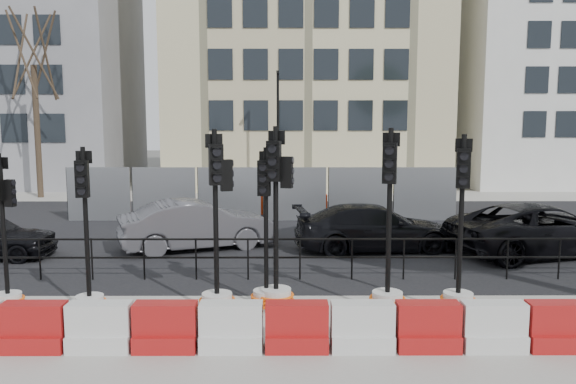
{
  "coord_description": "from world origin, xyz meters",
  "views": [
    {
      "loc": [
        0.88,
        -11.44,
        3.67
      ],
      "look_at": [
        0.93,
        3.0,
        1.85
      ],
      "focal_mm": 35.0,
      "sensor_mm": 36.0,
      "label": 1
    }
  ],
  "objects": [
    {
      "name": "traffic_signal_b",
      "position": [
        -4.49,
        -0.95,
        0.73
      ],
      "size": [
        0.61,
        0.61,
        3.08
      ],
      "rotation": [
        0.0,
        0.0,
        -0.25
      ],
      "color": "white",
      "rests_on": "ground"
    },
    {
      "name": "traffic_signal_d",
      "position": [
        -0.42,
        -1.13,
        0.84
      ],
      "size": [
        0.69,
        0.69,
        3.53
      ],
      "rotation": [
        0.0,
        0.0,
        0.3
      ],
      "color": "white",
      "rests_on": "ground"
    },
    {
      "name": "sidewalk_near",
      "position": [
        0.0,
        -3.0,
        0.01
      ],
      "size": [
        40.0,
        6.0,
        0.02
      ],
      "primitive_type": "cube",
      "color": "gray",
      "rests_on": "ground"
    },
    {
      "name": "traffic_signal_e",
      "position": [
        0.49,
        -0.79,
        0.66
      ],
      "size": [
        0.63,
        0.63,
        3.18
      ],
      "rotation": [
        0.0,
        0.0,
        -0.25
      ],
      "color": "white",
      "rests_on": "ground"
    },
    {
      "name": "traffic_signal_c",
      "position": [
        -2.85,
        -1.15,
        0.66
      ],
      "size": [
        0.63,
        0.63,
        3.21
      ],
      "rotation": [
        0.0,
        0.0,
        0.07
      ],
      "color": "white",
      "rests_on": "ground"
    },
    {
      "name": "heras_fencing",
      "position": [
        0.57,
        9.86,
        0.65
      ],
      "size": [
        14.33,
        1.72,
        2.0
      ],
      "color": "gray",
      "rests_on": "ground"
    },
    {
      "name": "building_cream",
      "position": [
        2.0,
        21.99,
        9.0
      ],
      "size": [
        15.0,
        10.06,
        18.0
      ],
      "color": "beige",
      "rests_on": "ground"
    },
    {
      "name": "ground",
      "position": [
        0.0,
        0.0,
        0.0
      ],
      "size": [
        120.0,
        120.0,
        0.0
      ],
      "primitive_type": "plane",
      "color": "#51514C",
      "rests_on": "ground"
    },
    {
      "name": "car_c",
      "position": [
        3.39,
        4.25,
        0.66
      ],
      "size": [
        2.93,
        4.99,
        1.32
      ],
      "primitive_type": "imported",
      "rotation": [
        0.0,
        0.0,
        1.69
      ],
      "color": "black",
      "rests_on": "ground"
    },
    {
      "name": "lamp_post_far",
      "position": [
        0.5,
        14.98,
        3.22
      ],
      "size": [
        0.12,
        0.56,
        6.0
      ],
      "color": "black",
      "rests_on": "ground"
    },
    {
      "name": "building_grey",
      "position": [
        -14.0,
        21.99,
        7.0
      ],
      "size": [
        11.0,
        9.06,
        14.0
      ],
      "color": "gray",
      "rests_on": "ground"
    },
    {
      "name": "traffic_signal_h",
      "position": [
        4.17,
        -1.07,
        0.71
      ],
      "size": [
        0.68,
        0.68,
        3.43
      ],
      "rotation": [
        0.0,
        0.0,
        -0.26
      ],
      "color": "white",
      "rests_on": "ground"
    },
    {
      "name": "barrier_row",
      "position": [
        -0.0,
        -2.8,
        0.37
      ],
      "size": [
        15.7,
        0.5,
        0.8
      ],
      "color": "#AC1E0D",
      "rests_on": "ground"
    },
    {
      "name": "car_b",
      "position": [
        -1.67,
        4.39,
        0.72
      ],
      "size": [
        4.52,
        5.41,
        1.44
      ],
      "primitive_type": "imported",
      "rotation": [
        0.0,
        0.0,
        1.95
      ],
      "color": "#4E4E53",
      "rests_on": "ground"
    },
    {
      "name": "car_d",
      "position": [
        7.91,
        3.71,
        0.72
      ],
      "size": [
        5.02,
        6.37,
        1.43
      ],
      "primitive_type": "imported",
      "rotation": [
        0.0,
        0.0,
        1.84
      ],
      "color": "black",
      "rests_on": "ground"
    },
    {
      "name": "building_white",
      "position": [
        17.0,
        21.99,
        8.0
      ],
      "size": [
        12.0,
        9.06,
        16.0
      ],
      "color": "silver",
      "rests_on": "ground"
    },
    {
      "name": "sidewalk_far",
      "position": [
        0.0,
        16.0,
        0.01
      ],
      "size": [
        40.0,
        4.0,
        0.02
      ],
      "primitive_type": "cube",
      "color": "gray",
      "rests_on": "ground"
    },
    {
      "name": "road",
      "position": [
        0.0,
        7.0,
        0.01
      ],
      "size": [
        40.0,
        14.0,
        0.03
      ],
      "primitive_type": "cube",
      "color": "black",
      "rests_on": "ground"
    },
    {
      "name": "tree_bare_far",
      "position": [
        -11.0,
        15.5,
        6.65
      ],
      "size": [
        2.0,
        2.0,
        9.0
      ],
      "color": "#473828",
      "rests_on": "ground"
    },
    {
      "name": "traffic_signal_f",
      "position": [
        0.69,
        -0.85,
        0.85
      ],
      "size": [
        0.7,
        0.7,
        3.58
      ],
      "rotation": [
        0.0,
        0.0,
        -0.26
      ],
      "color": "white",
      "rests_on": "ground"
    },
    {
      "name": "traffic_signal_g",
      "position": [
        2.82,
        -1.06,
        0.73
      ],
      "size": [
        0.7,
        0.7,
        3.55
      ],
      "rotation": [
        0.0,
        0.0,
        -0.28
      ],
      "color": "white",
      "rests_on": "ground"
    },
    {
      "name": "kerb_railing",
      "position": [
        0.0,
        1.2,
        0.69
      ],
      "size": [
        18.0,
        0.04,
        1.0
      ],
      "color": "black",
      "rests_on": "ground"
    }
  ]
}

